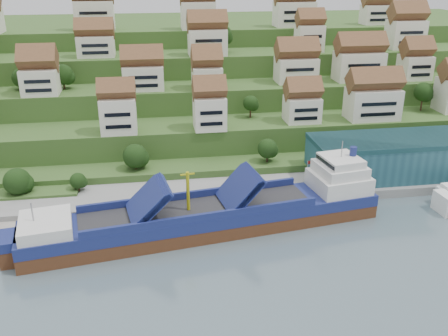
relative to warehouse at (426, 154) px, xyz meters
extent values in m
plane|color=slate|center=(-52.00, -17.00, -7.20)|extent=(300.00, 300.00, 0.00)
cube|color=gray|center=(-32.00, -2.00, -6.10)|extent=(180.00, 14.00, 2.20)
cube|color=#2D4C1E|center=(-52.00, 69.00, -5.20)|extent=(260.00, 128.00, 4.00)
cube|color=#2D4C1E|center=(-52.00, 74.00, -1.70)|extent=(260.00, 118.00, 11.00)
cube|color=#2D4C1E|center=(-52.00, 82.00, 1.80)|extent=(260.00, 102.00, 18.00)
cube|color=#2D4C1E|center=(-52.00, 90.00, 5.30)|extent=(260.00, 86.00, 25.00)
cube|color=#2D4C1E|center=(-52.00, 99.00, 8.30)|extent=(260.00, 68.00, 31.00)
cube|color=white|center=(-77.75, 18.71, 8.48)|extent=(9.31, 7.03, 9.36)
cube|color=white|center=(-53.67, 18.29, 8.21)|extent=(8.40, 7.62, 8.82)
cube|color=white|center=(-27.11, 20.97, 7.28)|extent=(9.42, 7.73, 6.97)
cube|color=white|center=(-6.45, 20.37, 8.13)|extent=(14.53, 8.26, 8.67)
cube|color=white|center=(-99.58, 36.02, 14.43)|extent=(9.99, 8.98, 7.26)
cube|color=white|center=(-70.87, 37.05, 14.32)|extent=(11.77, 7.90, 7.03)
cube|color=white|center=(-52.28, 35.07, 14.07)|extent=(8.43, 8.56, 6.54)
cube|color=white|center=(-23.78, 39.54, 14.58)|extent=(12.37, 8.36, 7.56)
cube|color=white|center=(-3.62, 38.89, 15.24)|extent=(14.77, 8.18, 8.89)
cube|color=white|center=(15.15, 38.35, 14.50)|extent=(8.98, 8.04, 7.40)
cube|color=white|center=(-85.11, 54.23, 21.04)|extent=(11.46, 7.30, 6.49)
cube|color=white|center=(-49.97, 51.77, 21.89)|extent=(12.06, 7.79, 8.18)
cube|color=white|center=(-15.41, 53.85, 22.11)|extent=(8.72, 7.14, 8.61)
cube|color=white|center=(19.13, 54.54, 22.56)|extent=(11.75, 8.47, 9.52)
cube|color=white|center=(-86.33, 72.80, 28.64)|extent=(13.09, 7.51, 9.67)
cube|color=white|center=(-50.98, 69.88, 28.42)|extent=(11.57, 8.15, 9.24)
cube|color=white|center=(-15.58, 72.36, 28.13)|extent=(14.16, 8.73, 8.67)
cube|color=white|center=(16.56, 74.22, 27.29)|extent=(9.95, 7.05, 6.97)
ellipsoid|color=#1C3B13|center=(-39.68, 9.11, 0.52)|extent=(5.19, 5.19, 5.19)
ellipsoid|color=#1C3B13|center=(-73.89, 9.29, 0.34)|extent=(6.20, 6.20, 6.20)
ellipsoid|color=#1C3B13|center=(1.75, 26.11, 8.13)|extent=(5.65, 5.65, 5.65)
ellipsoid|color=#1C3B13|center=(12.16, 26.11, 9.55)|extent=(5.70, 5.70, 5.70)
ellipsoid|color=#1C3B13|center=(-40.71, 26.66, 8.11)|extent=(4.37, 4.37, 4.37)
ellipsoid|color=#1C3B13|center=(-7.10, 42.83, 16.59)|extent=(4.20, 4.20, 4.20)
ellipsoid|color=#1C3B13|center=(-106.13, 42.38, 14.18)|extent=(5.62, 5.62, 5.62)
ellipsoid|color=#1C3B13|center=(-94.14, 40.97, 15.10)|extent=(6.03, 6.03, 6.03)
ellipsoid|color=#1C3B13|center=(-44.18, 56.21, 23.66)|extent=(5.76, 5.76, 5.76)
ellipsoid|color=#1C3B13|center=(-15.51, 58.94, 22.67)|extent=(4.93, 4.93, 4.93)
ellipsoid|color=#1C3B13|center=(-12.52, 56.97, 21.80)|extent=(4.71, 4.71, 4.71)
ellipsoid|color=#1C3B13|center=(-101.04, 2.00, -1.63)|extent=(6.36, 6.36, 6.36)
ellipsoid|color=#1C3B13|center=(-87.38, 2.00, -2.33)|extent=(3.83, 3.83, 3.83)
cube|color=#23525F|center=(0.00, 0.00, 0.00)|extent=(60.00, 15.00, 10.00)
cylinder|color=gray|center=(-34.00, -7.00, -1.00)|extent=(0.16, 0.16, 8.00)
cube|color=maroon|center=(-33.40, -7.00, 2.60)|extent=(1.20, 0.05, 0.80)
cube|color=#532E19|center=(-59.02, -17.67, -6.20)|extent=(76.12, 22.71, 4.82)
cube|color=navy|center=(-59.02, -17.67, -3.05)|extent=(76.13, 22.82, 2.51)
cube|color=silver|center=(-90.49, -22.43, -0.64)|extent=(11.18, 12.32, 2.51)
cube|color=#262628|center=(-60.93, -17.95, -1.80)|extent=(49.15, 16.95, 0.29)
cube|color=navy|center=(-71.42, -19.54, 1.48)|extent=(8.74, 11.61, 6.67)
cube|color=navy|center=(-52.34, -16.65, 1.48)|extent=(8.38, 11.56, 7.05)
cylinder|color=gold|center=(-62.83, -18.24, 2.44)|extent=(0.77, 0.77, 8.68)
cube|color=silver|center=(-28.50, -13.04, 0.03)|extent=(13.09, 12.60, 3.86)
cube|color=silver|center=(-28.50, -13.04, 3.12)|extent=(11.01, 11.17, 2.41)
cube|color=silver|center=(-28.50, -13.04, 5.15)|extent=(8.93, 9.74, 1.74)
cylinder|color=navy|center=(-25.64, -12.61, 6.98)|extent=(1.76, 1.76, 2.12)
camera|label=1|loc=(-69.66, -110.07, 45.67)|focal=40.00mm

